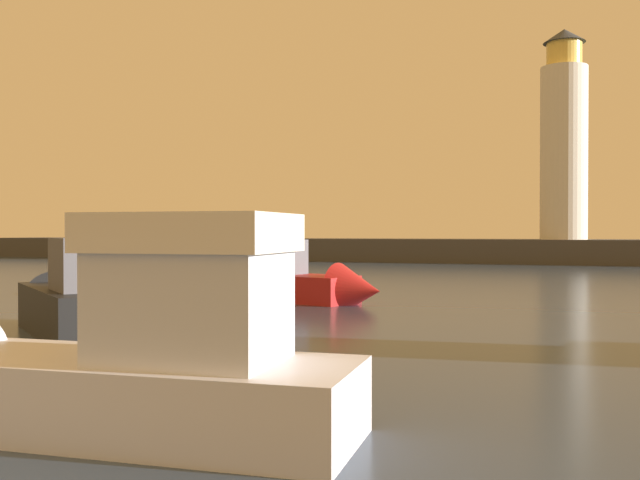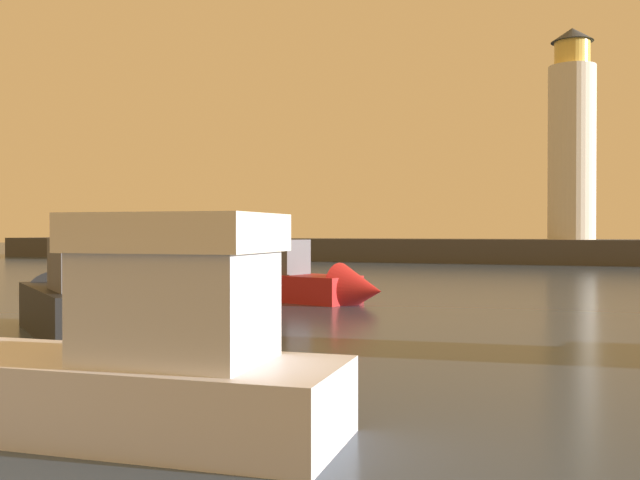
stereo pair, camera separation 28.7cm
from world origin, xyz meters
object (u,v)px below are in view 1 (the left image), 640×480
(lighthouse, at_px, (564,140))
(motorboat_0, at_px, (68,302))
(motorboat_1, at_px, (303,282))
(motorboat_3, at_px, (80,362))

(lighthouse, xyz_separation_m, motorboat_0, (-10.45, -41.75, -8.35))
(motorboat_0, bearing_deg, motorboat_1, 74.02)
(motorboat_3, bearing_deg, motorboat_0, 129.80)
(lighthouse, distance_m, motorboat_0, 43.84)
(motorboat_0, relative_size, motorboat_1, 0.87)
(lighthouse, xyz_separation_m, motorboat_3, (-4.94, -48.36, -8.26))
(motorboat_0, xyz_separation_m, motorboat_3, (5.51, -6.62, 0.09))
(lighthouse, height_order, motorboat_1, lighthouse)
(lighthouse, xyz_separation_m, motorboat_1, (-7.94, -32.97, -8.40))
(lighthouse, relative_size, motorboat_3, 2.28)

